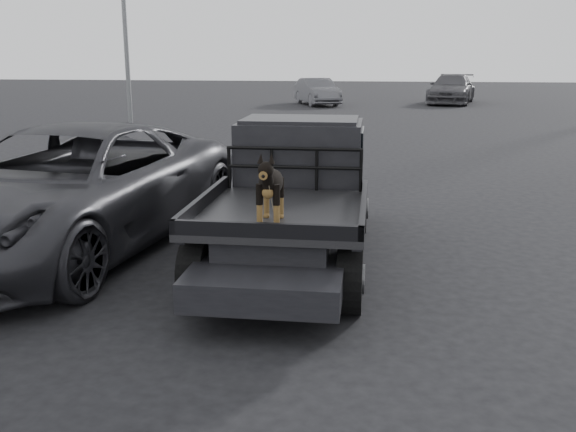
% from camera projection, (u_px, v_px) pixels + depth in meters
% --- Properties ---
extents(ground, '(120.00, 120.00, 0.00)m').
position_uv_depth(ground, '(309.00, 319.00, 6.66)').
color(ground, black).
rests_on(ground, ground).
extents(flatbed_ute, '(2.00, 5.40, 0.92)m').
position_uv_depth(flatbed_ute, '(292.00, 227.00, 8.47)').
color(flatbed_ute, black).
rests_on(flatbed_ute, ground).
extents(ute_cab, '(1.72, 1.30, 0.88)m').
position_uv_depth(ute_cab, '(301.00, 149.00, 9.16)').
color(ute_cab, black).
rests_on(ute_cab, flatbed_ute).
extents(headache_rack, '(1.80, 0.08, 0.55)m').
position_uv_depth(headache_rack, '(294.00, 169.00, 8.48)').
color(headache_rack, black).
rests_on(headache_rack, flatbed_ute).
extents(dog, '(0.32, 0.60, 0.74)m').
position_uv_depth(dog, '(271.00, 188.00, 6.82)').
color(dog, black).
rests_on(dog, flatbed_ute).
extents(parked_suv, '(3.71, 6.52, 1.71)m').
position_uv_depth(parked_suv, '(69.00, 189.00, 8.91)').
color(parked_suv, '#2F2F34').
rests_on(parked_suv, ground).
extents(distant_car_a, '(2.97, 4.54, 1.41)m').
position_uv_depth(distant_car_a, '(317.00, 92.00, 34.46)').
color(distant_car_a, '#4E4E54').
rests_on(distant_car_a, ground).
extents(distant_car_b, '(3.35, 5.81, 1.58)m').
position_uv_depth(distant_car_b, '(452.00, 89.00, 35.47)').
color(distant_car_b, '#444348').
rests_on(distant_car_b, ground).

